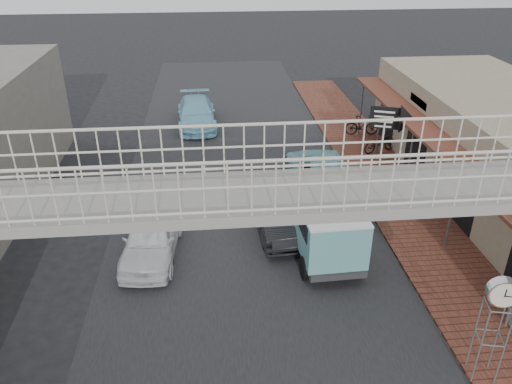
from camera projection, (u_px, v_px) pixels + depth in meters
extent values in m
plane|color=black|center=(253.00, 277.00, 16.17)|extent=(120.00, 120.00, 0.00)
cube|color=black|center=(253.00, 277.00, 16.17)|extent=(10.00, 60.00, 0.01)
cube|color=brown|center=(412.00, 219.00, 19.33)|extent=(3.00, 40.00, 0.10)
cube|color=brown|center=(444.00, 140.00, 18.99)|extent=(1.80, 18.00, 0.12)
cube|color=silver|center=(419.00, 101.00, 21.92)|extent=(0.08, 2.60, 0.90)
cube|color=#B21914|center=(496.00, 162.00, 16.19)|extent=(0.08, 2.20, 0.80)
cube|color=gray|center=(269.00, 196.00, 10.26)|extent=(14.00, 2.00, 0.24)
cube|color=beige|center=(264.00, 148.00, 10.79)|extent=(14.00, 0.08, 1.10)
cube|color=beige|center=(276.00, 188.00, 9.11)|extent=(14.00, 0.08, 1.10)
imported|color=silver|center=(152.00, 236.00, 16.99)|extent=(2.07, 4.44, 1.47)
imported|color=black|center=(278.00, 207.00, 18.64)|extent=(2.02, 4.96, 1.60)
imported|color=#74BBC9|center=(322.00, 172.00, 21.46)|extent=(2.78, 5.54, 1.50)
imported|color=#80C6DE|center=(196.00, 113.00, 28.44)|extent=(2.29, 5.19, 1.48)
cylinder|color=black|center=(288.00, 219.00, 18.62)|extent=(0.30, 0.80, 0.79)
cylinder|color=black|center=(334.00, 216.00, 18.83)|extent=(0.30, 0.80, 0.79)
cylinder|color=black|center=(306.00, 268.00, 15.94)|extent=(0.30, 0.80, 0.79)
cylinder|color=black|center=(359.00, 264.00, 16.15)|extent=(0.30, 0.80, 0.79)
cube|color=#68B1B4|center=(325.00, 222.00, 16.65)|extent=(2.06, 3.69, 1.53)
cube|color=#68B1B4|center=(310.00, 199.00, 18.61)|extent=(1.87, 1.09, 1.02)
cube|color=black|center=(326.00, 211.00, 16.45)|extent=(2.08, 3.02, 0.57)
cube|color=silver|center=(327.00, 201.00, 16.28)|extent=(2.09, 3.69, 0.07)
imported|color=black|center=(380.00, 143.00, 24.84)|extent=(2.00, 1.27, 0.99)
imported|color=black|center=(362.00, 125.00, 26.91)|extent=(1.86, 0.71, 1.09)
cylinder|color=#59595B|center=(474.00, 332.00, 12.25)|extent=(0.04, 0.04, 2.23)
cylinder|color=#59595B|center=(497.00, 334.00, 12.18)|extent=(0.04, 0.04, 2.23)
cylinder|color=#59595B|center=(480.00, 348.00, 11.78)|extent=(0.04, 0.04, 2.23)
cylinder|color=#59595B|center=(504.00, 350.00, 11.72)|extent=(0.04, 0.04, 2.23)
cylinder|color=silver|center=(503.00, 292.00, 11.29)|extent=(0.76, 0.41, 0.72)
cylinder|color=beige|center=(505.00, 296.00, 11.18)|extent=(0.62, 0.17, 0.64)
cylinder|color=beige|center=(501.00, 288.00, 11.41)|extent=(0.62, 0.17, 0.64)
cylinder|color=#59595B|center=(382.00, 142.00, 21.98)|extent=(0.11, 0.11, 3.17)
cube|color=black|center=(385.00, 118.00, 21.41)|extent=(1.26, 0.50, 0.98)
cone|color=black|center=(408.00, 120.00, 21.21)|extent=(1.02, 1.35, 1.20)
cube|color=white|center=(384.00, 119.00, 21.42)|extent=(0.83, 0.30, 0.66)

